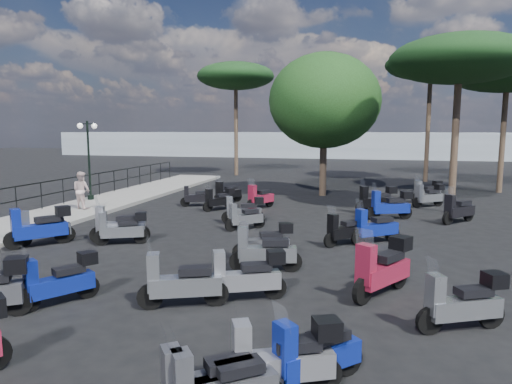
% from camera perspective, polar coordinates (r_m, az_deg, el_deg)
% --- Properties ---
extents(ground, '(120.00, 120.00, 0.00)m').
position_cam_1_polar(ground, '(13.63, -8.52, -6.54)').
color(ground, black).
rests_on(ground, ground).
extents(sidewalk, '(3.00, 30.00, 0.15)m').
position_cam_1_polar(sidewalk, '(19.39, -23.06, -2.57)').
color(sidewalk, slate).
rests_on(sidewalk, ground).
extents(railing, '(0.04, 26.04, 1.10)m').
position_cam_1_polar(railing, '(19.93, -26.52, -0.11)').
color(railing, black).
rests_on(railing, sidewalk).
extents(lamp_post_2, '(0.45, 1.04, 3.60)m').
position_cam_1_polar(lamp_post_2, '(22.26, -20.18, 4.36)').
color(lamp_post_2, black).
rests_on(lamp_post_2, sidewalk).
extents(pedestrian_far, '(0.87, 0.75, 1.53)m').
position_cam_1_polar(pedestrian_far, '(19.86, -20.98, 0.22)').
color(pedestrian_far, beige).
rests_on(pedestrian_far, sidewalk).
extents(scooter_2, '(1.34, 1.53, 1.48)m').
position_cam_1_polar(scooter_2, '(14.60, -25.45, -4.02)').
color(scooter_2, black).
rests_on(scooter_2, ground).
extents(scooter_3, '(1.26, 1.22, 1.31)m').
position_cam_1_polar(scooter_3, '(14.82, -24.99, -4.22)').
color(scooter_3, black).
rests_on(scooter_3, ground).
extents(scooter_4, '(1.41, 0.73, 1.18)m').
position_cam_1_polar(scooter_4, '(20.18, -7.48, -0.66)').
color(scooter_4, black).
rests_on(scooter_4, ground).
extents(scooter_5, '(0.98, 1.46, 1.31)m').
position_cam_1_polar(scooter_5, '(20.98, -3.61, -0.16)').
color(scooter_5, black).
rests_on(scooter_5, ground).
extents(scooter_7, '(1.02, 1.38, 1.25)m').
position_cam_1_polar(scooter_7, '(9.68, -23.35, -10.18)').
color(scooter_7, black).
rests_on(scooter_7, ground).
extents(scooter_8, '(1.68, 0.87, 1.41)m').
position_cam_1_polar(scooter_8, '(14.23, -16.83, -4.16)').
color(scooter_8, black).
rests_on(scooter_8, ground).
extents(scooter_9, '(1.47, 0.86, 1.26)m').
position_cam_1_polar(scooter_9, '(13.97, -16.44, -4.43)').
color(scooter_9, black).
rests_on(scooter_9, ground).
extents(scooter_10, '(1.16, 1.06, 1.18)m').
position_cam_1_polar(scooter_10, '(15.36, -1.48, -3.26)').
color(scooter_10, black).
rests_on(scooter_10, ground).
extents(scooter_11, '(1.09, 1.25, 1.20)m').
position_cam_1_polar(scooter_11, '(19.07, -4.62, -0.98)').
color(scooter_11, black).
rests_on(scooter_11, ground).
extents(scooter_12, '(1.28, 1.01, 1.22)m').
position_cam_1_polar(scooter_12, '(5.77, -5.81, -22.78)').
color(scooter_12, black).
rests_on(scooter_12, ground).
extents(scooter_13, '(1.64, 0.86, 1.38)m').
position_cam_1_polar(scooter_13, '(8.88, -9.38, -11.21)').
color(scooter_13, black).
rests_on(scooter_13, ground).
extents(scooter_14, '(1.72, 0.69, 1.39)m').
position_cam_1_polar(scooter_14, '(10.89, 0.98, -7.52)').
color(scooter_14, black).
rests_on(scooter_14, ground).
extents(scooter_15, '(1.54, 0.79, 1.28)m').
position_cam_1_polar(scooter_15, '(11.82, 0.99, -6.26)').
color(scooter_15, black).
rests_on(scooter_15, ground).
extents(scooter_16, '(1.51, 0.75, 1.25)m').
position_cam_1_polar(scooter_16, '(16.41, -1.57, -2.33)').
color(scooter_16, black).
rests_on(scooter_16, ground).
extents(scooter_17, '(0.93, 1.58, 1.36)m').
position_cam_1_polar(scooter_17, '(19.40, 0.49, -0.75)').
color(scooter_17, black).
rests_on(scooter_17, ground).
extents(scooter_18, '(1.51, 0.87, 1.29)m').
position_cam_1_polar(scooter_18, '(6.13, 3.36, -20.14)').
color(scooter_18, black).
rests_on(scooter_18, ground).
extents(scooter_19, '(1.19, 1.65, 1.49)m').
position_cam_1_polar(scooter_19, '(9.69, 15.55, -9.24)').
color(scooter_19, black).
rests_on(scooter_19, ground).
extents(scooter_20, '(1.55, 0.88, 1.32)m').
position_cam_1_polar(scooter_20, '(9.10, -1.21, -10.52)').
color(scooter_20, black).
rests_on(scooter_20, ground).
extents(scooter_21, '(1.42, 1.11, 1.35)m').
position_cam_1_polar(scooter_21, '(14.00, 14.60, -4.36)').
color(scooter_21, black).
rests_on(scooter_21, ground).
extents(scooter_22, '(1.68, 0.91, 1.41)m').
position_cam_1_polar(scooter_22, '(17.78, 16.43, -1.66)').
color(scooter_22, black).
rests_on(scooter_22, ground).
extents(scooter_23, '(1.64, 0.99, 1.41)m').
position_cam_1_polar(scooter_23, '(19.05, 14.87, -0.99)').
color(scooter_23, black).
rests_on(scooter_23, ground).
extents(scooter_25, '(1.19, 1.17, 1.25)m').
position_cam_1_polar(scooter_25, '(6.34, 7.18, -19.68)').
color(scooter_25, black).
rests_on(scooter_25, ground).
extents(scooter_26, '(1.51, 0.90, 1.30)m').
position_cam_1_polar(scooter_26, '(8.54, 24.43, -12.53)').
color(scooter_26, black).
rests_on(scooter_26, ground).
extents(scooter_27, '(1.17, 1.15, 1.23)m').
position_cam_1_polar(scooter_27, '(13.56, 10.98, -4.82)').
color(scooter_27, black).
rests_on(scooter_27, ground).
extents(scooter_28, '(1.27, 1.32, 1.38)m').
position_cam_1_polar(scooter_28, '(17.97, 23.94, -2.09)').
color(scooter_28, black).
rests_on(scooter_28, ground).
extents(scooter_29, '(1.42, 1.09, 1.31)m').
position_cam_1_polar(scooter_29, '(22.61, 20.59, 0.02)').
color(scooter_29, black).
rests_on(scooter_29, ground).
extents(scooter_30, '(1.42, 1.09, 1.31)m').
position_cam_1_polar(scooter_30, '(21.23, 20.77, -0.46)').
color(scooter_30, black).
rests_on(scooter_30, ground).
extents(broadleaf_tree, '(5.59, 5.59, 7.16)m').
position_cam_1_polar(broadleaf_tree, '(23.51, 8.54, 11.17)').
color(broadleaf_tree, '#38281E').
rests_on(broadleaf_tree, ground).
extents(pine_0, '(5.68, 5.68, 8.43)m').
position_cam_1_polar(pine_0, '(31.82, 21.05, 14.60)').
color(pine_0, '#38281E').
rests_on(pine_0, ground).
extents(pine_1, '(6.01, 6.01, 7.38)m').
position_cam_1_polar(pine_1, '(27.77, 28.93, 12.95)').
color(pine_1, '#38281E').
rests_on(pine_1, ground).
extents(pine_2, '(5.61, 5.61, 8.18)m').
position_cam_1_polar(pine_2, '(34.03, -2.55, 14.23)').
color(pine_2, '#38281E').
rests_on(pine_2, ground).
extents(pine_3, '(5.39, 5.39, 7.01)m').
position_cam_1_polar(pine_3, '(20.08, 24.10, 14.82)').
color(pine_3, '#38281E').
rests_on(pine_3, ground).
extents(distant_hills, '(70.00, 8.00, 3.00)m').
position_cam_1_polar(distant_hills, '(57.45, 8.93, 5.86)').
color(distant_hills, gray).
rests_on(distant_hills, ground).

